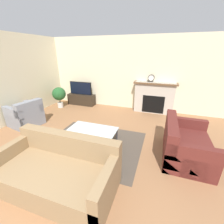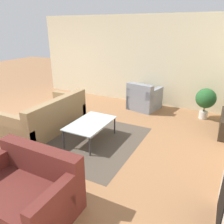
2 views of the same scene
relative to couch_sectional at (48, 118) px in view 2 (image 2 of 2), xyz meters
name	(u,v)px [view 2 (image 2 of 2)]	position (x,y,z in m)	size (l,w,h in m)	color
ground_plane	(24,121)	(-0.08, -0.96, -0.28)	(20.00, 20.00, 0.00)	#936642
wall_left	(153,61)	(-3.01, 1.60, 1.07)	(0.06, 8.12, 2.70)	beige
area_rug	(94,141)	(0.02, 1.29, -0.28)	(2.35, 1.91, 0.00)	#4C4238
couch_sectional	(48,118)	(0.00, 0.00, 0.00)	(1.96, 1.00, 0.82)	#8C704C
couch_loveseat	(26,193)	(2.08, 1.52, 0.01)	(0.92, 1.35, 0.82)	#5B231E
armchair_by_window	(144,99)	(-2.40, 1.59, 0.02)	(0.96, 0.94, 0.82)	gray
coffee_table	(91,124)	(0.02, 1.23, 0.11)	(1.15, 0.71, 0.43)	#333338
potted_plant	(206,99)	(-2.42, 3.29, 0.26)	(0.53, 0.53, 0.84)	beige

